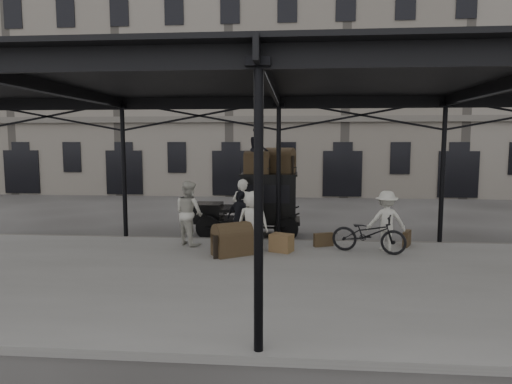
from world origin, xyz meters
The scene contains 18 objects.
ground centered at (0.00, 0.00, 0.00)m, with size 120.00×120.00×0.00m, color #383533.
platform centered at (0.00, -2.00, 0.07)m, with size 28.00×8.00×0.15m, color slate.
canopy centered at (0.00, -1.72, 4.60)m, with size 22.50×9.00×4.74m.
building_frontage centered at (0.00, 18.00, 7.00)m, with size 64.00×8.00×14.00m, color slate.
taxi centered at (-0.67, 3.11, 1.20)m, with size 3.65×1.55×2.18m.
porter_left centered at (-1.11, 1.80, 1.12)m, with size 0.71×0.46×1.94m, color beige.
porter_midleft centered at (-2.64, 1.01, 1.12)m, with size 0.94×0.73×1.93m, color beige.
porter_centre centered at (-0.65, 0.23, 1.02)m, with size 0.85×0.55×1.74m, color beige.
porter_official centered at (-1.05, 0.79, 0.99)m, with size 0.98×0.41×1.68m, color black.
porter_right centered at (3.12, 0.79, 1.01)m, with size 1.11×0.64×1.71m, color beige.
bicycle centered at (2.59, 0.45, 0.69)m, with size 0.71×2.04×1.07m, color black.
porter_roof centered at (-0.70, 3.01, 3.00)m, with size 0.79×0.62×1.63m, color black.
steamer_trunk_roof_near centered at (-0.75, 2.86, 2.49)m, with size 0.84×0.51×0.62m, color #4A3622, non-canonical shape.
steamer_trunk_roof_far centered at (0.00, 3.31, 2.54)m, with size 0.97×0.59×0.71m, color #4A3622, non-canonical shape.
steamer_trunk_platform centered at (-1.18, -0.14, 0.53)m, with size 1.02×0.63×0.75m, color #4A3622, non-canonical shape.
wicker_hamper centered at (0.16, 0.36, 0.40)m, with size 0.60×0.45×0.50m, color brown.
suitcase_upright centered at (3.86, 1.37, 0.38)m, with size 0.15×0.60×0.45m, color #4A3622.
suitcase_flat centered at (1.38, 1.11, 0.35)m, with size 0.60×0.15×0.40m, color #4A3622.
Camera 1 is at (0.52, -12.29, 3.27)m, focal length 32.00 mm.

